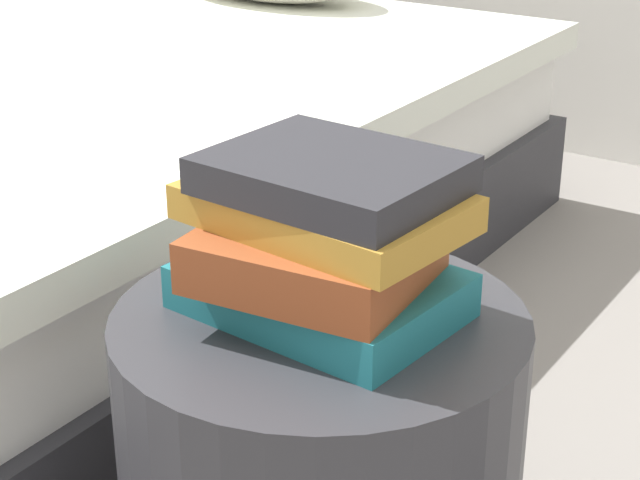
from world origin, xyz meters
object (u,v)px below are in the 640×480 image
at_px(bed, 56,167).
at_px(book_ochre, 326,208).
at_px(book_rust, 318,256).
at_px(book_charcoal, 332,174).
at_px(book_teal, 320,291).

bearing_deg(bed, book_ochre, -29.12).
bearing_deg(book_rust, book_charcoal, 74.41).
relative_size(bed, book_rust, 9.06).
bearing_deg(book_teal, book_ochre, -10.32).
bearing_deg(bed, book_charcoal, -28.90).
xyz_separation_m(bed, book_ochre, (1.08, -0.57, 0.34)).
bearing_deg(book_rust, book_teal, 111.57).
height_order(book_teal, book_charcoal, book_charcoal).
distance_m(bed, book_ochre, 1.27).
bearing_deg(bed, book_teal, -29.22).
distance_m(book_teal, book_charcoal, 0.14).
distance_m(book_ochre, book_charcoal, 0.04).
bearing_deg(book_charcoal, book_teal, -178.60).
bearing_deg(bed, book_rust, -29.85).
height_order(book_ochre, book_charcoal, book_charcoal).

